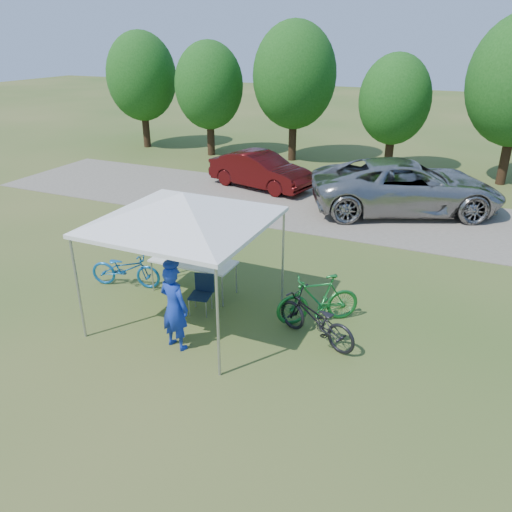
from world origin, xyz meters
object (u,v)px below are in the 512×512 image
Objects in this scene: bike_blue at (125,269)px; cyclist at (174,307)px; bike_green at (318,299)px; sedan at (260,170)px; folding_chair at (202,290)px; bike_dark at (316,319)px; folding_table at (193,262)px; minivan at (406,186)px; cooler at (177,251)px.

cyclist is at bearing -137.94° from bike_blue.
bike_green is (2.17, 1.95, -0.33)m from cyclist.
sedan is (-2.84, 10.47, -0.16)m from cyclist.
folding_chair is 0.47× the size of bike_green.
cyclist is 0.94× the size of bike_dark.
bike_blue is 0.41× the size of sedan.
bike_green is (2.39, 0.56, 0.04)m from folding_chair.
sedan reaches higher than folding_table.
cyclist is at bearing 141.22° from minivan.
cyclist is 2.94m from bike_green.
cyclist is 0.28× the size of minivan.
folding_table is 3.00m from bike_green.
bike_blue is at bearing -163.92° from sedan.
bike_green is (3.40, -0.11, -0.43)m from cooler.
folding_table is 3.27m from bike_dark.
bike_blue is at bearing -22.71° from cyclist.
folding_table is at bearing -89.84° from bike_blue.
cooler is at bearing -47.77° from cyclist.
bike_green is at bearing -2.04° from folding_table.
minivan is at bearing 65.81° from folding_table.
cyclist reaches higher than bike_blue.
bike_dark is at bearing -140.01° from cyclist.
minivan is at bearing -82.83° from sedan.
bike_blue is 0.93× the size of bike_dark.
bike_blue is at bearing 162.11° from folding_chair.
sedan reaches higher than cooler.
cooler reaches higher than bike_dark.
folding_chair is at bearing -71.65° from bike_dark.
minivan reaches higher than bike_dark.
sedan is at bearing -11.04° from bike_blue.
cooler is at bearing -81.31° from bike_dark.
cooler reaches higher than bike_blue.
bike_blue is 0.27× the size of minivan.
cooler is at bearing 180.00° from folding_table.
bike_blue is at bearing -166.16° from folding_table.
minivan is at bearing -93.69° from cyclist.
bike_green reaches higher than bike_blue.
minivan is at bearing -161.12° from bike_dark.
bike_green is at bearing -144.66° from bike_dark.
folding_chair is 1.29m from cooler.
bike_dark is at bearing -137.12° from sedan.
minivan is at bearing 139.90° from bike_green.
folding_chair is 0.20× the size of sedan.
cooler is (-1.00, 0.66, 0.47)m from folding_chair.
bike_blue is 0.96× the size of bike_green.
minivan is at bearing 63.38° from cooler.
cooler is 0.25× the size of bike_green.
cyclist is 2.70m from bike_dark.
bike_green is (4.61, 0.29, 0.08)m from bike_blue.
bike_green is 9.88m from sedan.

